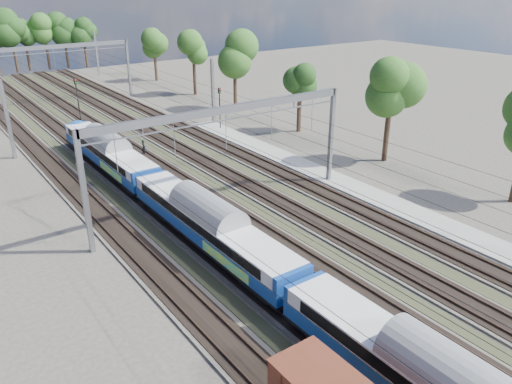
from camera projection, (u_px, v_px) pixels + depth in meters
track_bed at (152, 162)px, 53.06m from camera, size 21.00×130.00×0.34m
platform at (417, 216)px, 40.81m from camera, size 3.00×70.00×0.30m
catenary at (121, 90)px, 56.51m from camera, size 25.65×130.00×9.00m
tree_belt at (69, 41)px, 89.80m from camera, size 39.31×100.63×11.42m
emu_train at (211, 221)px, 34.82m from camera, size 2.81×59.39×4.10m
worker at (144, 148)px, 54.93m from camera, size 0.48×0.69×1.79m
signal_near at (77, 95)px, 66.64m from camera, size 0.39×0.35×5.89m
signal_far at (220, 104)px, 63.14m from camera, size 0.38×0.35×5.46m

